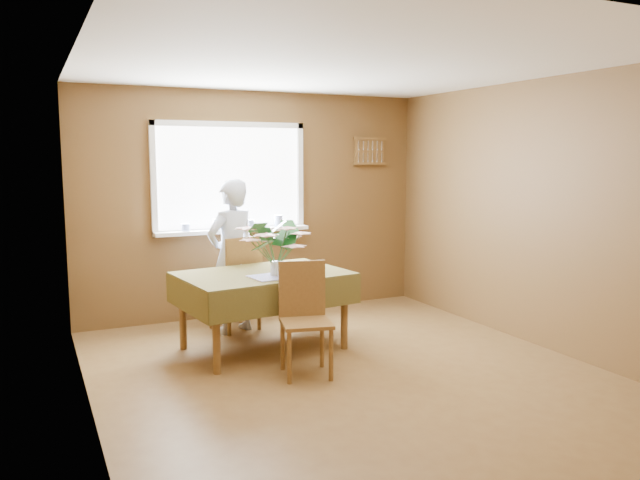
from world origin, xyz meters
name	(u,v)px	position (x,y,z in m)	size (l,w,h in m)	color
floor	(348,373)	(0.00, 0.00, 0.00)	(4.50, 4.50, 0.00)	brown
ceiling	(350,64)	(0.00, 0.00, 2.50)	(4.50, 4.50, 0.00)	white
wall_back	(256,204)	(0.00, 2.25, 1.25)	(4.00, 4.00, 0.00)	brown
wall_front	(569,269)	(0.00, -2.25, 1.25)	(4.00, 4.00, 0.00)	brown
wall_left	(84,237)	(-2.00, 0.00, 1.25)	(4.50, 4.50, 0.00)	brown
wall_right	(537,214)	(2.00, 0.00, 1.25)	(4.50, 4.50, 0.00)	brown
window_assembly	(232,195)	(-0.29, 2.20, 1.36)	(1.72, 0.20, 1.22)	white
spoon_rack	(370,151)	(1.45, 2.22, 1.85)	(0.44, 0.05, 0.33)	brown
dining_table	(263,282)	(-0.40, 0.93, 0.64)	(1.61, 1.19, 0.73)	brown
chair_far	(239,280)	(-0.42, 1.61, 0.53)	(0.51, 0.51, 0.98)	brown
chair_near	(304,313)	(-0.31, 0.19, 0.51)	(0.47, 0.47, 0.92)	brown
seated_woman	(232,256)	(-0.49, 1.61, 0.78)	(0.57, 0.38, 1.56)	white
flower_bouquet	(276,243)	(-0.35, 0.73, 1.02)	(0.53, 0.53, 0.46)	white
side_plate	(302,266)	(0.05, 1.06, 0.73)	(0.24, 0.24, 0.01)	white
table_knife	(293,272)	(-0.16, 0.78, 0.73)	(0.02, 0.21, 0.00)	silver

